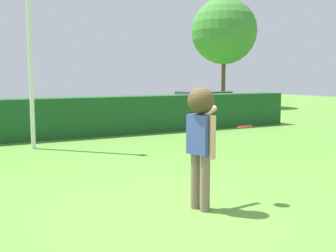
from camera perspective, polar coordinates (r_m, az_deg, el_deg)
ground_plane at (r=6.43m, az=0.88°, el=-11.24°), size 60.00×60.00×0.00m
person at (r=6.26m, az=4.42°, el=-0.46°), size 0.72×0.68×1.82m
frisbee at (r=6.73m, az=10.17°, el=-0.05°), size 0.23×0.23×0.07m
lamppost at (r=12.24m, az=-18.04°, el=14.12°), size 0.24×0.24×6.61m
hedge_row at (r=13.99m, az=-15.94°, el=0.95°), size 18.74×0.90×1.28m
parked_car_white at (r=20.12m, az=4.74°, el=3.01°), size 4.35×2.14×1.25m
birch_tree at (r=27.54m, az=7.47°, el=12.36°), size 4.09×4.09×6.77m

